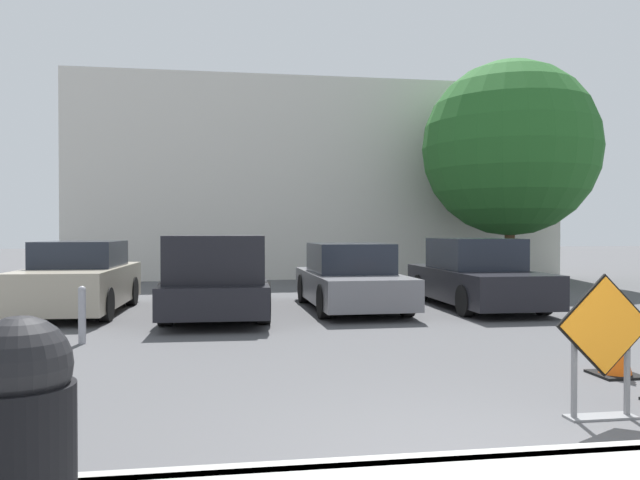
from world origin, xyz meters
The scene contains 12 objects.
ground_plane centered at (0.00, 10.00, 0.00)m, with size 96.00×96.00×0.00m, color #4C4C4F.
curb_lip centered at (0.00, 0.00, 0.07)m, with size 25.74×0.20×0.14m.
road_closed_sign centered at (1.51, 1.03, 0.72)m, with size 0.93×0.20×1.32m.
traffic_cone_second centered at (2.67, 2.56, 0.40)m, with size 0.50×0.50×0.82m.
parked_car_nearest centered at (-4.78, 9.32, 0.69)m, with size 1.94×4.27×1.48m.
pickup_truck centered at (-1.97, 8.57, 0.73)m, with size 2.11×5.58×1.61m.
parked_car_second centered at (0.86, 9.14, 0.65)m, with size 1.92×4.43×1.42m.
parked_car_third centered at (3.69, 9.02, 0.69)m, with size 1.85×4.54×1.53m.
trash_bin centered at (-2.92, -0.68, 0.70)m, with size 0.56×0.56×1.12m.
bollard_nearest centered at (-3.97, 5.69, 0.46)m, with size 0.12×0.12×0.87m.
building_facade_backdrop centered at (1.67, 19.83, 3.54)m, with size 17.67×5.00×7.09m.
street_tree_behind_lot centered at (7.23, 14.70, 4.33)m, with size 5.58×5.58×7.12m.
Camera 1 is at (-1.87, -4.10, 1.70)m, focal length 35.00 mm.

